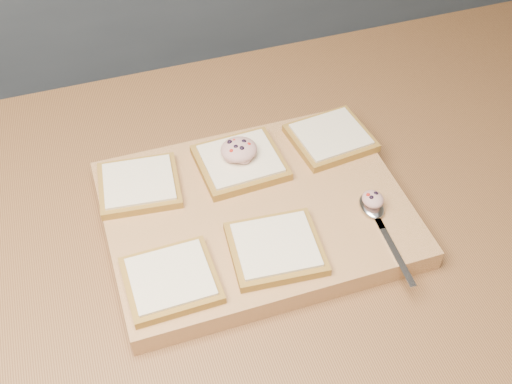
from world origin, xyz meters
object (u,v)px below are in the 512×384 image
bread_far_center (240,162)px  spoon (375,212)px  cutting_board (256,213)px  tuna_salad_dollop (239,149)px

bread_far_center → spoon: bearing=-45.4°
cutting_board → tuna_salad_dollop: bearing=88.5°
bread_far_center → spoon: (0.16, -0.16, -0.00)m
cutting_board → bread_far_center: bread_far_center is taller
bread_far_center → tuna_salad_dollop: bearing=95.9°
tuna_salad_dollop → spoon: (0.16, -0.17, -0.03)m
cutting_board → bread_far_center: 0.09m
cutting_board → bread_far_center: size_ratio=3.28×
tuna_salad_dollop → spoon: tuna_salad_dollop is taller
tuna_salad_dollop → spoon: bearing=-46.2°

